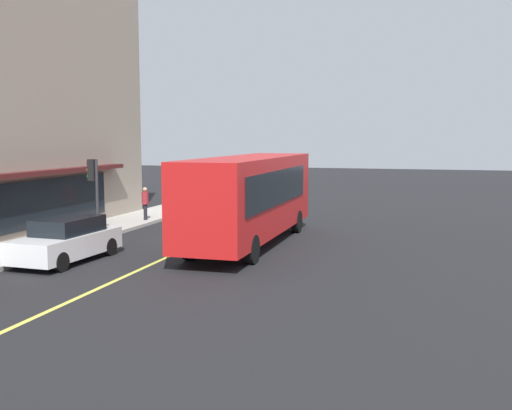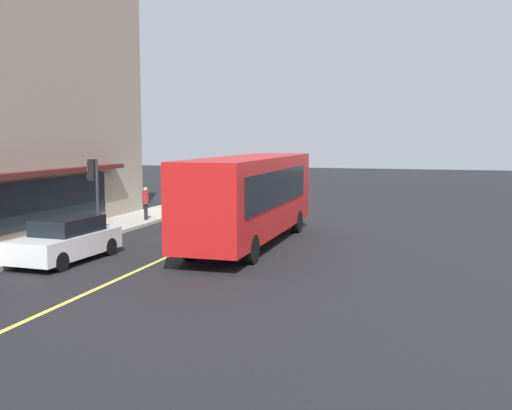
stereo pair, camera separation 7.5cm
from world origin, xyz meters
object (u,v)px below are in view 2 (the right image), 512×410
bus (250,195)px  pedestrian_mid_block (146,200)px  car_white (66,240)px  traffic_light (94,179)px

bus → pedestrian_mid_block: bearing=57.2°
car_white → pedestrian_mid_block: (9.32, 1.66, 0.39)m
car_white → pedestrian_mid_block: 9.47m
pedestrian_mid_block → traffic_light: bearing=-180.0°
bus → car_white: 7.24m
traffic_light → pedestrian_mid_block: (4.75, 0.00, -1.40)m
car_white → pedestrian_mid_block: size_ratio=2.67×
pedestrian_mid_block → car_white: bearing=-169.9°
bus → traffic_light: bus is taller
traffic_light → car_white: size_ratio=0.73×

